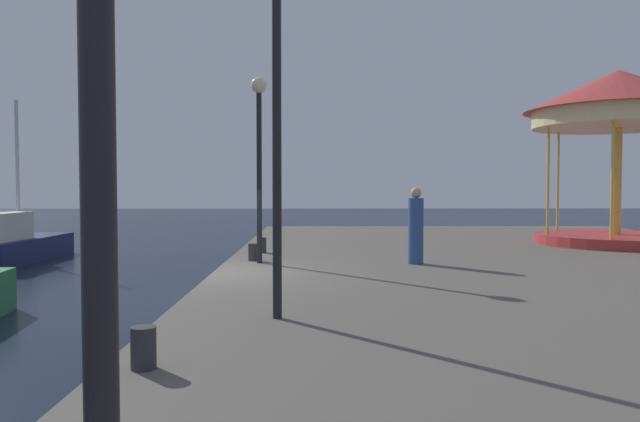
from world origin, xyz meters
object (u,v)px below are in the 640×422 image
(lamp_post_mid_promenade, at_px, (277,74))
(lamp_post_far_end, at_px, (259,136))
(bollard_center, at_px, (143,348))
(bollard_south, at_px, (253,252))
(person_by_the_water, at_px, (416,228))
(sailboat_navy, at_px, (9,243))
(bollard_north, at_px, (262,245))
(carousel, at_px, (618,115))

(lamp_post_mid_promenade, bearing_deg, lamp_post_far_end, 97.39)
(lamp_post_far_end, bearing_deg, bollard_center, -92.79)
(bollard_south, relative_size, person_by_the_water, 0.23)
(lamp_post_far_end, bearing_deg, sailboat_navy, 143.59)
(bollard_south, bearing_deg, lamp_post_mid_promenade, -81.45)
(bollard_south, xyz_separation_m, person_by_the_water, (3.71, -0.61, 0.60))
(sailboat_navy, bearing_deg, lamp_post_far_end, -36.41)
(sailboat_navy, bearing_deg, bollard_north, -26.69)
(carousel, xyz_separation_m, lamp_post_mid_promenade, (-9.61, -10.12, -0.71))
(bollard_south, bearing_deg, bollard_center, -91.37)
(person_by_the_water, bearing_deg, bollard_south, 170.61)
(carousel, bearing_deg, bollard_center, -131.13)
(person_by_the_water, bearing_deg, bollard_center, -116.74)
(carousel, height_order, lamp_post_far_end, carousel)
(lamp_post_mid_promenade, bearing_deg, bollard_center, -117.43)
(bollard_center, bearing_deg, sailboat_navy, 120.67)
(bollard_south, bearing_deg, lamp_post_far_end, -67.32)
(lamp_post_far_end, height_order, person_by_the_water, lamp_post_far_end)
(lamp_post_mid_promenade, xyz_separation_m, bollard_center, (-1.13, -2.18, -2.98))
(carousel, relative_size, lamp_post_mid_promenade, 1.16)
(bollard_north, bearing_deg, lamp_post_far_end, -86.37)
(lamp_post_mid_promenade, distance_m, lamp_post_far_end, 5.80)
(bollard_north, bearing_deg, carousel, 11.76)
(bollard_north, height_order, bollard_center, same)
(carousel, height_order, bollard_south, carousel)
(sailboat_navy, relative_size, carousel, 1.02)
(bollard_south, bearing_deg, carousel, 20.46)
(bollard_north, distance_m, person_by_the_water, 4.40)
(sailboat_navy, bearing_deg, bollard_center, -59.33)
(sailboat_navy, distance_m, lamp_post_far_end, 11.63)
(carousel, relative_size, bollard_south, 13.62)
(sailboat_navy, relative_size, person_by_the_water, 3.23)
(bollard_north, xyz_separation_m, bollard_center, (-0.25, -10.12, 0.00))
(carousel, distance_m, bollard_south, 11.84)
(carousel, height_order, person_by_the_water, carousel)
(person_by_the_water, bearing_deg, lamp_post_far_end, 177.26)
(carousel, xyz_separation_m, person_by_the_water, (-6.84, -4.55, -3.09))
(lamp_post_mid_promenade, height_order, bollard_north, lamp_post_mid_promenade)
(bollard_south, distance_m, bollard_center, 8.37)
(lamp_post_far_end, height_order, bollard_south, lamp_post_far_end)
(lamp_post_far_end, bearing_deg, bollard_south, 112.68)
(lamp_post_mid_promenade, relative_size, bollard_north, 11.77)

